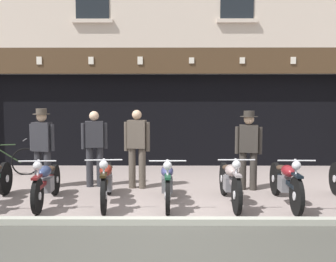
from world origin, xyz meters
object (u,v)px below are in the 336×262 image
motorcycle_center (167,182)px  assistant_far_right (248,146)px  motorcycle_right (285,181)px  motorcycle_left (47,182)px  motorcycle_center_right (230,181)px  shopkeeper_center (94,145)px  salesman_right (137,145)px  advert_board_far (57,103)px  leaning_bicycle (4,161)px  salesman_left (42,144)px  advert_board_near (91,108)px  motorcycle_center_left (106,180)px

motorcycle_center → assistant_far_right: size_ratio=1.15×
motorcycle_right → assistant_far_right: size_ratio=1.23×
motorcycle_center → motorcycle_right: size_ratio=0.94×
motorcycle_left → motorcycle_center_right: 3.35m
shopkeeper_center → salesman_right: 0.95m
motorcycle_right → advert_board_far: bearing=-37.1°
advert_board_far → leaning_bicycle: size_ratio=0.53×
motorcycle_center → assistant_far_right: (1.70, 1.12, 0.52)m
motorcycle_center → salesman_left: size_ratio=1.12×
motorcycle_right → advert_board_near: bearing=-42.7°
motorcycle_left → shopkeeper_center: shopkeeper_center is taller
shopkeeper_center → advert_board_near: 2.91m
salesman_left → leaning_bicycle: size_ratio=1.01×
shopkeeper_center → advert_board_far: (-1.58, 2.75, 0.87)m
motorcycle_center → motorcycle_center_right: (1.15, 0.01, 0.01)m
salesman_left → assistant_far_right: bearing=-172.1°
shopkeeper_center → advert_board_far: advert_board_far is taller
salesman_left → salesman_right: size_ratio=1.02×
salesman_right → assistant_far_right: size_ratio=1.01×
motorcycle_center_right → leaning_bicycle: (-5.24, 2.59, -0.05)m
motorcycle_center_left → salesman_left: (-1.57, 1.23, 0.53)m
salesman_left → advert_board_near: (0.46, 2.89, 0.70)m
motorcycle_left → motorcycle_center_left: (1.09, 0.04, 0.01)m
motorcycle_center → leaning_bicycle: 4.85m
motorcycle_right → advert_board_far: (-5.31, 4.18, 1.35)m
motorcycle_center_left → motorcycle_right: bearing=173.6°
motorcycle_center_right → motorcycle_right: bearing=176.6°
salesman_left → motorcycle_center_left: bearing=151.7°
motorcycle_left → leaning_bicycle: (-1.89, 2.60, -0.04)m
motorcycle_left → motorcycle_center_right: bearing=176.3°
motorcycle_left → advert_board_near: advert_board_near is taller
motorcycle_center → salesman_left: 3.01m
motorcycle_center_left → salesman_right: bearing=-116.2°
shopkeeper_center → assistant_far_right: size_ratio=0.99×
motorcycle_center → advert_board_near: size_ratio=1.78×
motorcycle_right → salesman_left: 5.02m
salesman_left → salesman_right: (2.03, -0.01, -0.02)m
motorcycle_center_left → leaning_bicycle: leaning_bicycle is taller
motorcycle_center_left → salesman_left: bearing=-43.4°
motorcycle_left → shopkeeper_center: 1.62m
motorcycle_center_right → advert_board_far: advert_board_far is taller
motorcycle_center_left → shopkeeper_center: 1.53m
motorcycle_left → motorcycle_center_left: 1.09m
motorcycle_right → salesman_right: bearing=-23.4°
assistant_far_right → motorcycle_left: bearing=27.1°
salesman_right → assistant_far_right: 2.35m
shopkeeper_center → advert_board_far: 3.28m
shopkeeper_center → assistant_far_right: 3.30m
motorcycle_center → shopkeeper_center: size_ratio=1.16×
motorcycle_center → salesman_left: (-2.68, 1.27, 0.54)m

